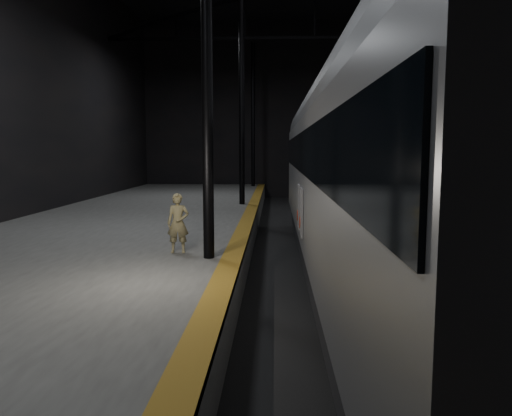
{
  "coord_description": "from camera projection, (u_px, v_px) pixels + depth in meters",
  "views": [
    {
      "loc": [
        -2.22,
        -15.68,
        3.56
      ],
      "look_at": [
        -2.74,
        -2.22,
        2.0
      ],
      "focal_mm": 35.0,
      "sensor_mm": 36.0,
      "label": 1
    }
  ],
  "objects": [
    {
      "name": "tactile_strip",
      "position": [
        243.0,
        231.0,
        15.9
      ],
      "size": [
        0.5,
        43.8,
        0.01
      ],
      "primitive_type": "cube",
      "color": "olive",
      "rests_on": "platform_left"
    },
    {
      "name": "track",
      "position": [
        344.0,
        260.0,
        15.89
      ],
      "size": [
        2.4,
        43.0,
        0.24
      ],
      "color": "#3F3328",
      "rests_on": "ground"
    },
    {
      "name": "ground",
      "position": [
        344.0,
        263.0,
        15.89
      ],
      "size": [
        44.0,
        44.0,
        0.0
      ],
      "primitive_type": "plane",
      "color": "black",
      "rests_on": "ground"
    },
    {
      "name": "platform_left",
      "position": [
        112.0,
        245.0,
        16.12
      ],
      "size": [
        9.0,
        43.8,
        1.0
      ],
      "primitive_type": "cube",
      "color": "#4D4D4B",
      "rests_on": "ground"
    },
    {
      "name": "woman",
      "position": [
        178.0,
        223.0,
        12.46
      ],
      "size": [
        0.57,
        0.39,
        1.5
      ],
      "primitive_type": "imported",
      "rotation": [
        0.0,
        0.0,
        0.06
      ],
      "color": "tan",
      "rests_on": "platform_left"
    },
    {
      "name": "train",
      "position": [
        363.0,
        164.0,
        12.66
      ],
      "size": [
        3.23,
        21.61,
        5.78
      ],
      "color": "#989AA0",
      "rests_on": "ground"
    }
  ]
}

